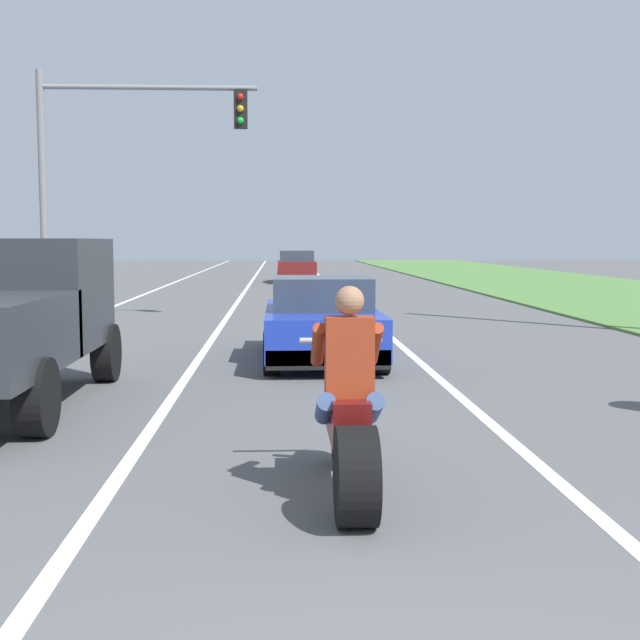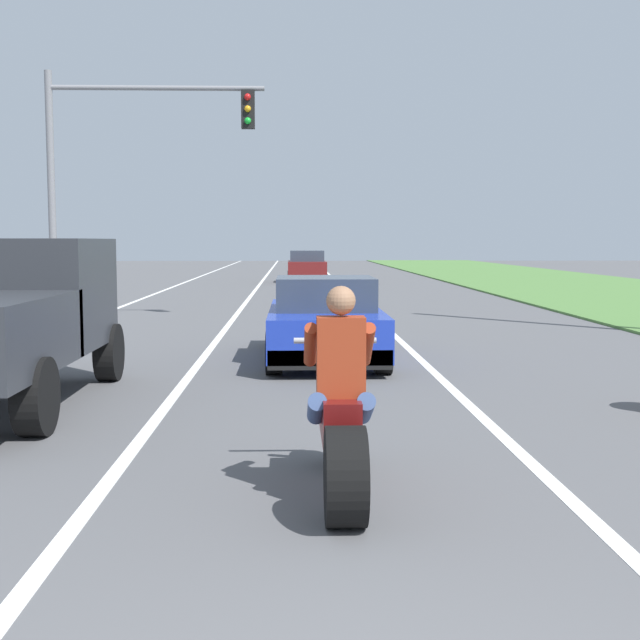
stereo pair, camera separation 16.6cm
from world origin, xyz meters
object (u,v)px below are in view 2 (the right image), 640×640
at_px(sports_car_blue, 325,322).
at_px(distant_car_far_ahead, 307,266).
at_px(motorcycle_with_rider, 341,422).
at_px(traffic_light_mast_near, 119,154).
at_px(pickup_truck_left_lane_dark_grey, 1,313).

bearing_deg(sports_car_blue, distant_car_far_ahead, 89.72).
bearing_deg(sports_car_blue, motorcycle_with_rider, -91.25).
xyz_separation_m(motorcycle_with_rider, traffic_light_mast_near, (-4.53, 14.41, 3.45)).
bearing_deg(traffic_light_mast_near, pickup_truck_left_lane_dark_grey, -86.08).
xyz_separation_m(sports_car_blue, pickup_truck_left_lane_dark_grey, (-3.97, -3.70, 0.48)).
bearing_deg(sports_car_blue, pickup_truck_left_lane_dark_grey, -136.97).
xyz_separation_m(pickup_truck_left_lane_dark_grey, traffic_light_mast_near, (-0.73, 10.63, 2.93)).
height_order(pickup_truck_left_lane_dark_grey, distant_car_far_ahead, pickup_truck_left_lane_dark_grey).
bearing_deg(sports_car_blue, traffic_light_mast_near, 124.12).
bearing_deg(distant_car_far_ahead, pickup_truck_left_lane_dark_grey, -97.88).
relative_size(motorcycle_with_rider, traffic_light_mast_near, 0.37).
height_order(motorcycle_with_rider, sports_car_blue, motorcycle_with_rider).
xyz_separation_m(traffic_light_mast_near, distant_car_far_ahead, (4.82, 18.92, -3.27)).
relative_size(pickup_truck_left_lane_dark_grey, traffic_light_mast_near, 0.80).
bearing_deg(pickup_truck_left_lane_dark_grey, traffic_light_mast_near, 93.92).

